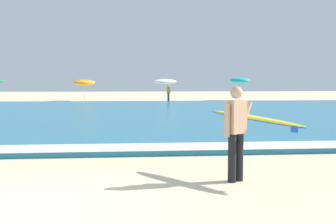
{
  "coord_description": "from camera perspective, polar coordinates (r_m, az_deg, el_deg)",
  "views": [
    {
      "loc": [
        1.56,
        -5.91,
        1.79
      ],
      "look_at": [
        2.48,
        3.89,
        1.1
      ],
      "focal_mm": 44.36,
      "sensor_mm": 36.0,
      "label": 1
    }
  ],
  "objects": [
    {
      "name": "surf_foam",
      "position": [
        10.83,
        -13.63,
        -4.84
      ],
      "size": [
        120.0,
        1.28,
        0.01
      ],
      "primitive_type": "cube",
      "color": "white",
      "rests_on": "sea"
    },
    {
      "name": "surfer_with_board",
      "position": [
        7.75,
        10.46,
        -1.74
      ],
      "size": [
        1.47,
        2.1,
        1.73
      ],
      "color": "black",
      "rests_on": "ground"
    },
    {
      "name": "beach_umbrella_1",
      "position": [
        42.31,
        -11.43,
        3.99
      ],
      "size": [
        2.15,
        2.19,
        2.17
      ],
      "color": "beige",
      "rests_on": "ground"
    },
    {
      "name": "beach_umbrella_3",
      "position": [
        43.5,
        9.86,
        4.31
      ],
      "size": [
        2.06,
        2.08,
        2.4
      ],
      "color": "beige",
      "rests_on": "ground"
    },
    {
      "name": "beach_umbrella_2",
      "position": [
        40.1,
        -0.42,
        4.22
      ],
      "size": [
        2.24,
        2.27,
        2.24
      ],
      "color": "beige",
      "rests_on": "ground"
    },
    {
      "name": "ground_plane",
      "position": [
        6.37,
        -19.77,
        -12.56
      ],
      "size": [
        160.0,
        160.0,
        0.0
      ],
      "primitive_type": "plane",
      "color": "beige"
    },
    {
      "name": "sea",
      "position": [
        24.1,
        -9.06,
        -0.12
      ],
      "size": [
        120.0,
        28.0,
        0.14
      ],
      "primitive_type": "cube",
      "color": "teal",
      "rests_on": "ground"
    },
    {
      "name": "beachgoer_near_row_left",
      "position": [
        38.35,
        0.06,
        2.61
      ],
      "size": [
        0.32,
        0.2,
        1.58
      ],
      "color": "#383842",
      "rests_on": "ground"
    }
  ]
}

